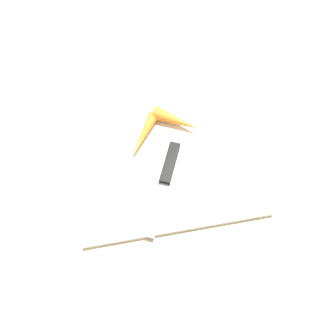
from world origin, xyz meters
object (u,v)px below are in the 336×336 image
carrot_long (143,136)px  knife (168,169)px  carrot_short (177,121)px  cutting_board (168,169)px

carrot_long → knife: bearing=58.4°
carrot_long → carrot_short: (-0.07, -0.02, 0.00)m
knife → carrot_short: 0.11m
cutting_board → carrot_short: 0.11m
cutting_board → carrot_long: carrot_long is taller
carrot_short → knife: bearing=-75.5°
knife → carrot_long: carrot_long is taller
cutting_board → knife: size_ratio=1.89×
cutting_board → carrot_long: (0.04, -0.08, 0.02)m
cutting_board → carrot_long: bearing=-62.6°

